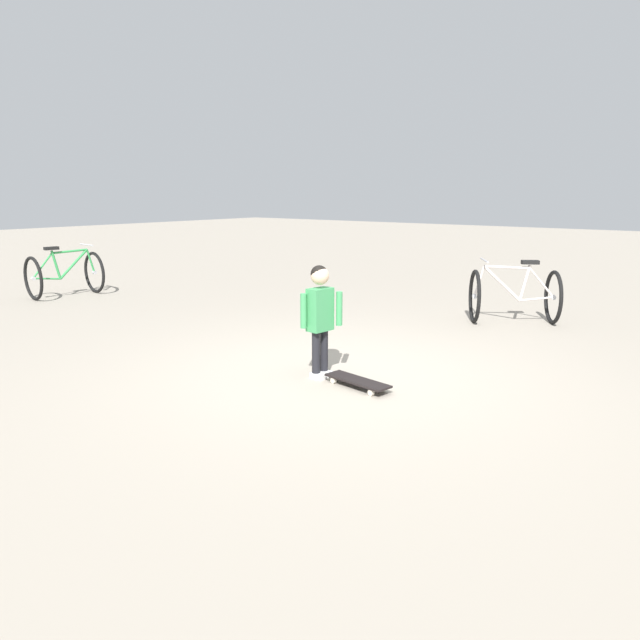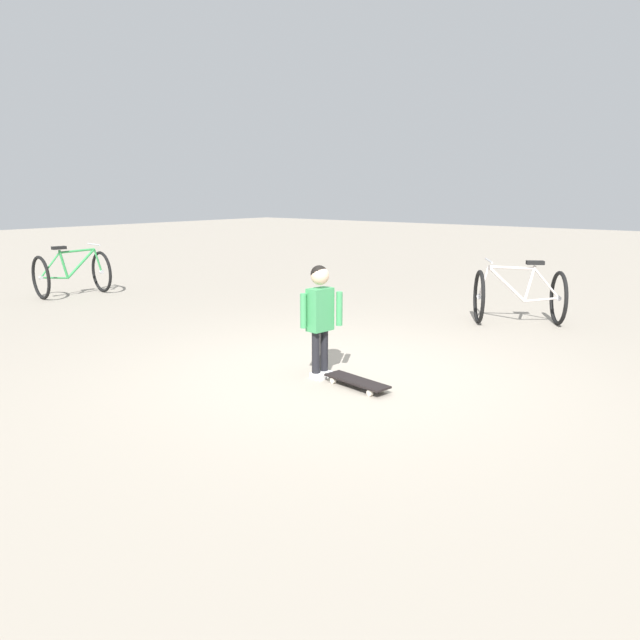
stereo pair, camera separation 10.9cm
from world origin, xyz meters
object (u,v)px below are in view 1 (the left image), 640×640
Objects in this scene: child_person at (320,309)px; bicycle_mid at (514,295)px; skateboard at (358,381)px; bicycle_far at (65,274)px.

child_person is 0.83× the size of bicycle_mid.
child_person is at bearing -9.59° from bicycle_mid.
bicycle_far reaches higher than skateboard.
skateboard is at bearing 81.54° from bicycle_far.
skateboard is 3.51m from bicycle_mid.
child_person reaches higher than bicycle_mid.
skateboard is 0.60× the size of bicycle_far.
bicycle_far is (2.53, -6.65, 0.00)m from bicycle_mid.
bicycle_mid is at bearing 170.41° from child_person.
child_person is at bearing 81.38° from bicycle_far.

